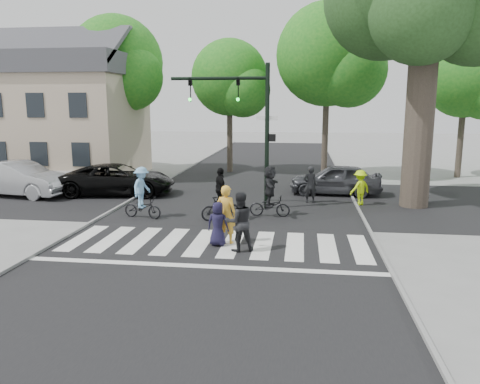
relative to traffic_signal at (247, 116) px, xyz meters
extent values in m
plane|color=gray|center=(-0.35, -6.20, -3.90)|extent=(120.00, 120.00, 0.00)
cube|color=black|center=(-0.35, -1.20, -3.90)|extent=(10.00, 70.00, 0.01)
cube|color=black|center=(-0.35, 1.80, -3.89)|extent=(70.00, 10.00, 0.01)
cube|color=gray|center=(-5.40, -1.20, -3.85)|extent=(0.10, 70.00, 0.10)
cube|color=gray|center=(4.70, -1.20, -3.85)|extent=(0.10, 70.00, 0.10)
cube|color=silver|center=(-4.85, -5.20, -3.89)|extent=(0.55, 3.00, 0.01)
cube|color=silver|center=(-3.85, -5.20, -3.89)|extent=(0.55, 3.00, 0.01)
cube|color=silver|center=(-2.85, -5.20, -3.89)|extent=(0.55, 3.00, 0.01)
cube|color=silver|center=(-1.85, -5.20, -3.89)|extent=(0.55, 3.00, 0.01)
cube|color=silver|center=(-0.85, -5.20, -3.89)|extent=(0.55, 3.00, 0.01)
cube|color=silver|center=(0.15, -5.20, -3.89)|extent=(0.55, 3.00, 0.01)
cube|color=silver|center=(1.15, -5.20, -3.89)|extent=(0.55, 3.00, 0.01)
cube|color=silver|center=(2.15, -5.20, -3.89)|extent=(0.55, 3.00, 0.01)
cube|color=silver|center=(3.15, -5.20, -3.89)|extent=(0.55, 3.00, 0.01)
cube|color=silver|center=(4.15, -5.20, -3.89)|extent=(0.55, 3.00, 0.01)
cube|color=silver|center=(-0.35, -7.40, -3.89)|extent=(10.00, 0.30, 0.01)
cylinder|color=black|center=(0.85, 0.00, -0.90)|extent=(0.18, 0.18, 6.00)
cylinder|color=black|center=(-1.15, 0.00, 1.50)|extent=(4.00, 0.14, 0.14)
imported|color=black|center=(-0.35, 0.00, 1.05)|extent=(0.16, 0.20, 1.00)
sphere|color=#19E533|center=(-0.35, -0.12, 0.65)|extent=(0.14, 0.14, 0.14)
imported|color=black|center=(-2.35, 0.00, 1.05)|extent=(0.16, 0.20, 1.00)
sphere|color=#19E533|center=(-2.35, -0.12, 0.65)|extent=(0.14, 0.14, 0.14)
cube|color=black|center=(1.07, 0.00, -0.90)|extent=(0.28, 0.18, 0.30)
cube|color=#FF660C|center=(1.18, 0.00, -0.90)|extent=(0.02, 0.14, 0.20)
cube|color=white|center=(0.85, 0.00, -0.10)|extent=(0.90, 0.04, 0.18)
cylinder|color=brown|center=(7.15, 1.30, -0.40)|extent=(1.20, 1.20, 7.00)
cylinder|color=brown|center=(7.45, 1.10, 2.60)|extent=(1.29, 1.74, 2.93)
sphere|color=#22411A|center=(8.95, 0.70, 4.30)|extent=(4.80, 4.80, 4.80)
sphere|color=#22411A|center=(6.65, -0.10, 3.90)|extent=(4.00, 4.00, 4.00)
cylinder|color=brown|center=(-14.35, 10.00, -0.93)|extent=(0.36, 0.36, 5.95)
sphere|color=#19721D|center=(-14.35, 10.00, 2.47)|extent=(5.20, 5.20, 5.20)
sphere|color=#19721D|center=(-13.31, 9.22, 1.62)|extent=(3.64, 3.64, 3.64)
cylinder|color=brown|center=(-9.35, 9.50, -0.68)|extent=(0.36, 0.36, 6.44)
sphere|color=#19721D|center=(-9.35, 9.50, 3.00)|extent=(5.80, 5.80, 5.80)
sphere|color=#19721D|center=(-8.19, 8.63, 2.08)|extent=(4.06, 4.06, 4.06)
cylinder|color=brown|center=(-2.35, 10.60, -1.10)|extent=(0.36, 0.36, 5.60)
sphere|color=#19721D|center=(-2.35, 10.60, 2.10)|extent=(4.80, 4.80, 4.80)
sphere|color=#19721D|center=(-1.39, 9.88, 1.30)|extent=(3.36, 3.36, 3.36)
cylinder|color=brown|center=(3.65, 9.30, -0.54)|extent=(0.36, 0.36, 6.72)
sphere|color=#19721D|center=(3.65, 9.30, 3.30)|extent=(6.00, 6.00, 6.00)
sphere|color=#19721D|center=(4.85, 8.40, 2.34)|extent=(4.20, 4.20, 4.20)
cylinder|color=brown|center=(11.65, 10.10, -1.17)|extent=(0.36, 0.36, 5.46)
sphere|color=#19721D|center=(11.65, 10.10, 1.95)|extent=(4.60, 4.60, 4.60)
cube|color=#BCA88E|center=(-11.85, 7.80, -0.90)|extent=(8.00, 7.00, 6.00)
cube|color=#47474C|center=(-11.85, 7.80, 2.70)|extent=(8.40, 7.40, 1.20)
cube|color=#47474C|center=(-11.85, 5.95, 3.70)|extent=(8.40, 3.69, 2.44)
cube|color=#47474C|center=(-11.85, 9.65, 3.70)|extent=(8.40, 3.69, 2.44)
cube|color=black|center=(-11.85, 4.28, -2.20)|extent=(1.00, 0.06, 1.30)
cube|color=black|center=(-11.85, 4.28, 0.40)|extent=(1.00, 0.06, 1.30)
cube|color=black|center=(-9.45, 4.28, -2.20)|extent=(1.00, 0.06, 1.30)
cube|color=black|center=(-9.45, 4.28, 0.40)|extent=(1.00, 0.06, 1.30)
cube|color=gray|center=(-10.35, 4.00, -3.50)|extent=(2.00, 1.20, 0.80)
imported|color=gold|center=(-0.05, -5.11, -2.96)|extent=(0.77, 0.60, 1.87)
imported|color=black|center=(-0.25, -5.44, -3.20)|extent=(0.72, 0.50, 1.40)
imported|color=black|center=(0.48, -5.88, -2.99)|extent=(1.07, 0.96, 1.81)
imported|color=black|center=(-3.79, -2.30, -3.49)|extent=(1.66, 0.86, 0.83)
imported|color=#75ACD9|center=(-3.79, -2.30, -2.69)|extent=(0.79, 1.13, 1.59)
imported|color=black|center=(-0.73, -2.22, -3.44)|extent=(1.57, 1.11, 0.93)
imported|color=black|center=(-0.73, -2.22, -2.68)|extent=(0.79, 1.01, 1.60)
imported|color=black|center=(1.09, -1.38, -3.48)|extent=(1.61, 0.63, 0.83)
imported|color=black|center=(1.09, -1.38, -2.69)|extent=(0.54, 1.50, 1.60)
imported|color=black|center=(-6.55, 2.14, -3.15)|extent=(5.69, 3.13, 1.51)
imported|color=#AFB0B4|center=(-11.13, 1.18, -3.06)|extent=(5.30, 2.53, 1.68)
imported|color=#3A3B40|center=(3.95, 3.59, -3.15)|extent=(4.49, 2.02, 1.50)
imported|color=#C9FF0C|center=(4.84, 1.23, -3.13)|extent=(1.15, 1.05, 1.55)
imported|color=black|center=(2.69, 1.47, -3.08)|extent=(0.67, 0.51, 1.65)
camera|label=1|loc=(2.29, -19.34, 0.49)|focal=35.00mm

